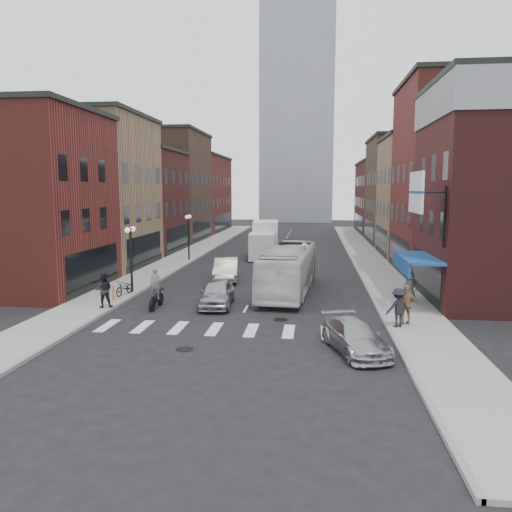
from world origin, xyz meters
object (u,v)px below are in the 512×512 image
(billboard_sign, at_px, (418,194))
(streetlamp_near, at_px, (131,247))
(ped_left_solo, at_px, (104,290))
(ped_right_b, at_px, (406,305))
(transit_bus, at_px, (289,269))
(sedan_left_near, at_px, (217,293))
(motorcycle_rider, at_px, (156,290))
(curb_car, at_px, (355,337))
(sedan_left_far, at_px, (226,269))
(ped_right_c, at_px, (410,286))
(box_truck, at_px, (264,240))
(bike_rack, at_px, (111,294))
(streetlamp_far, at_px, (188,229))
(ped_right_a, at_px, (398,307))
(parked_bicycle, at_px, (124,288))

(billboard_sign, relative_size, streetlamp_near, 0.90)
(ped_left_solo, distance_m, ped_right_b, 15.33)
(billboard_sign, distance_m, ped_left_solo, 16.77)
(transit_bus, distance_m, sedan_left_near, 5.54)
(motorcycle_rider, height_order, ped_right_b, motorcycle_rider)
(curb_car, bearing_deg, sedan_left_far, 100.33)
(ped_right_c, bearing_deg, sedan_left_far, -36.15)
(box_truck, relative_size, curb_car, 1.84)
(bike_rack, xyz_separation_m, motorcycle_rider, (2.81, -0.74, 0.47))
(bike_rack, xyz_separation_m, transit_bus, (9.66, 4.22, 0.91))
(sedan_left_far, bearing_deg, streetlamp_near, -140.14)
(streetlamp_far, relative_size, bike_rack, 5.14)
(motorcycle_rider, bearing_deg, sedan_left_near, 11.90)
(ped_right_a, bearing_deg, curb_car, 36.84)
(motorcycle_rider, bearing_deg, ped_right_c, 7.35)
(bike_rack, xyz_separation_m, ped_right_a, (15.00, -3.46, 0.49))
(transit_bus, relative_size, curb_car, 2.48)
(ped_right_a, bearing_deg, motorcycle_rider, -33.00)
(box_truck, xyz_separation_m, parked_bicycle, (-6.46, -18.60, -1.05))
(curb_car, relative_size, ped_right_c, 2.63)
(parked_bicycle, bearing_deg, sedan_left_far, 61.53)
(sedan_left_near, height_order, parked_bicycle, sedan_left_near)
(sedan_left_near, bearing_deg, ped_right_c, 6.73)
(sedan_left_near, height_order, sedan_left_far, sedan_left_far)
(box_truck, xyz_separation_m, transit_bus, (3.10, -16.10, -0.18))
(sedan_left_near, bearing_deg, streetlamp_far, 105.46)
(parked_bicycle, relative_size, ped_left_solo, 0.90)
(box_truck, distance_m, ped_right_a, 25.24)
(streetlamp_far, relative_size, ped_left_solo, 2.20)
(streetlamp_far, xyz_separation_m, parked_bicycle, (-0.10, -14.98, -2.32))
(ped_right_b, bearing_deg, sedan_left_far, -50.55)
(streetlamp_near, relative_size, motorcycle_rider, 1.88)
(ped_left_solo, height_order, ped_right_b, ped_left_solo)
(box_truck, distance_m, ped_left_solo, 22.63)
(bike_rack, height_order, motorcycle_rider, motorcycle_rider)
(ped_right_a, bearing_deg, bike_rack, -33.39)
(bike_rack, relative_size, ped_right_a, 0.45)
(ped_right_a, bearing_deg, transit_bus, -75.61)
(bike_rack, bearing_deg, ped_right_b, -10.92)
(streetlamp_near, relative_size, streetlamp_far, 1.00)
(streetlamp_far, bearing_deg, sedan_left_far, -60.78)
(bike_rack, bearing_deg, sedan_left_near, 1.76)
(streetlamp_far, xyz_separation_m, motorcycle_rider, (2.61, -17.44, -1.89))
(billboard_sign, bearing_deg, sedan_left_far, 141.67)
(billboard_sign, relative_size, curb_car, 0.87)
(box_truck, bearing_deg, ped_right_b, -73.41)
(transit_bus, relative_size, ped_right_a, 5.90)
(streetlamp_near, xyz_separation_m, transit_bus, (9.46, 1.52, -1.45))
(bike_rack, relative_size, sedan_left_far, 0.17)
(sedan_left_near, bearing_deg, ped_right_a, -25.61)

